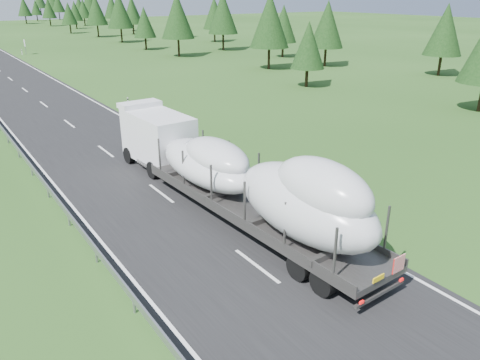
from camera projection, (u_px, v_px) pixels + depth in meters
ground at (257, 266)px, 19.16m from camera, size 400.00×400.00×0.00m
highway_sign at (25, 44)px, 83.52m from camera, size 0.08×0.90×2.60m
tree_line_right at (152, 9)px, 112.05m from camera, size 27.31×275.65×12.56m
boat_truck at (232, 171)px, 22.69m from camera, size 3.52×20.61×4.63m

